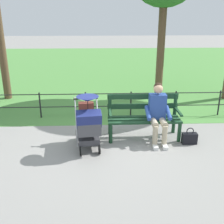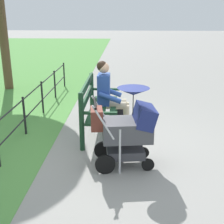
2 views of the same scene
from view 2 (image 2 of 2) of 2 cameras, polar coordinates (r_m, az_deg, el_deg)
name	(u,v)px [view 2 (image 2 of 2)]	position (r m, az deg, el deg)	size (l,w,h in m)	color
ground_plane	(100,150)	(4.92, -2.31, -7.17)	(60.00, 60.00, 0.00)	gray
park_bench	(96,105)	(5.43, -2.94, 1.30)	(1.60, 0.60, 0.96)	#193D23
person_on_bench	(110,93)	(5.64, -0.44, 3.57)	(0.53, 0.74, 1.28)	tan
stroller	(127,127)	(4.24, 2.89, -2.79)	(0.60, 0.93, 1.15)	black
handbag	(121,110)	(6.44, 1.62, 0.38)	(0.32, 0.14, 0.37)	black
park_fence	(22,114)	(5.50, -16.54, -0.37)	(8.51, 0.04, 0.70)	black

